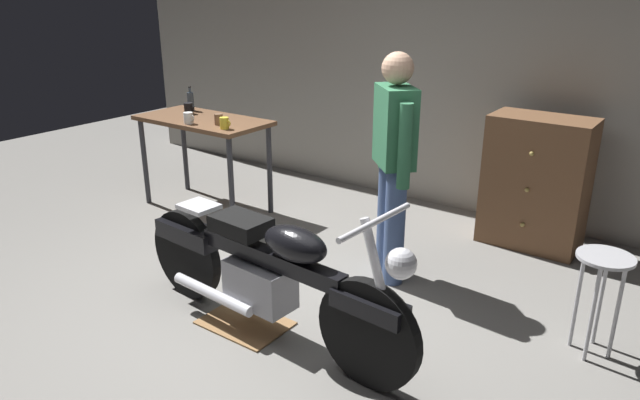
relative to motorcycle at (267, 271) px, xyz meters
The scene contains 13 objects.
ground_plane 0.50m from the motorcycle, 163.28° to the left, with size 12.00×12.00×0.00m, color gray.
back_wall 3.07m from the motorcycle, 94.19° to the left, with size 8.00×0.12×3.10m, color gray.
workbench 2.41m from the motorcycle, 145.08° to the left, with size 1.30×0.64×0.90m.
motorcycle is the anchor object (origin of this frame).
person_standing 1.26m from the motorcycle, 79.31° to the left, with size 0.43×0.43×1.67m.
shop_stool 1.96m from the motorcycle, 30.61° to the left, with size 0.32×0.32×0.64m.
wooden_dresser 2.53m from the motorcycle, 69.30° to the left, with size 0.80×0.47×1.10m.
drip_tray 0.49m from the motorcycle, behind, with size 0.56×0.40×0.01m, color olive.
mug_black_matte 2.68m from the motorcycle, 147.07° to the left, with size 0.12×0.09×0.11m.
mug_yellow_tall 1.95m from the motorcycle, 141.43° to the left, with size 0.11×0.08×0.10m.
mug_white_ceramic 2.26m from the motorcycle, 148.98° to the left, with size 0.12×0.08×0.10m.
mug_brown_stoneware 2.12m from the motorcycle, 142.29° to the left, with size 0.11×0.08×0.10m.
bottle 2.83m from the motorcycle, 146.11° to the left, with size 0.06×0.06×0.24m.
Camera 1 is at (2.34, -2.46, 2.10)m, focal length 32.91 mm.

